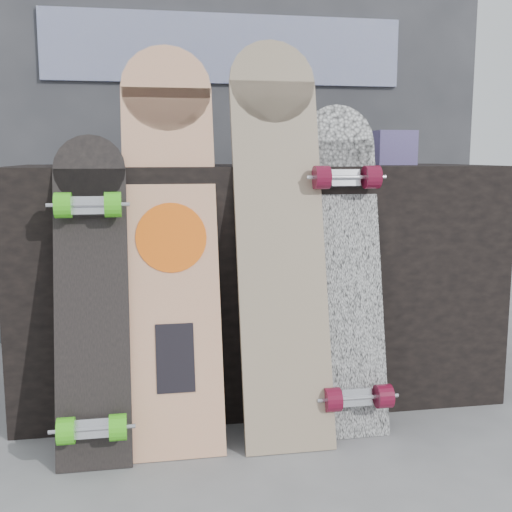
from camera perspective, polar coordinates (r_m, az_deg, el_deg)
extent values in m
plane|color=slate|center=(1.92, 2.74, -16.79)|extent=(60.00, 60.00, 0.00)
cube|color=black|center=(2.26, -0.02, -2.11)|extent=(1.60, 0.60, 0.80)
cube|color=#303135|center=(3.07, -2.91, 13.92)|extent=(2.40, 0.20, 2.20)
cube|color=navy|center=(2.99, -2.66, 17.92)|extent=(1.60, 0.02, 0.30)
cube|color=#4B3975|center=(2.32, -8.69, 9.25)|extent=(0.18, 0.12, 0.10)
cube|color=#4B3975|center=(2.37, 11.95, 9.39)|extent=(0.14, 0.14, 0.12)
cube|color=#D1B78C|center=(2.28, 3.48, 8.83)|extent=(0.22, 0.10, 0.06)
cube|color=beige|center=(1.86, -7.47, -1.02)|extent=(0.27, 0.31, 1.03)
cylinder|color=beige|center=(1.99, -8.00, 14.53)|extent=(0.27, 0.09, 0.26)
cylinder|color=#FD6310|center=(1.86, -7.54, 1.64)|extent=(0.20, 0.06, 0.20)
cube|color=black|center=(1.84, -7.19, -8.99)|extent=(0.11, 0.06, 0.19)
cube|color=beige|center=(1.88, 2.27, -0.47)|extent=(0.26, 0.31, 1.06)
cylinder|color=beige|center=(2.01, 1.43, 15.21)|extent=(0.26, 0.09, 0.26)
cube|color=white|center=(1.97, 7.98, -2.73)|extent=(0.23, 0.22, 0.88)
cylinder|color=white|center=(2.02, 7.33, 10.12)|extent=(0.23, 0.07, 0.22)
cube|color=silver|center=(1.95, 8.86, -12.28)|extent=(0.09, 0.04, 0.06)
cylinder|color=maroon|center=(1.91, 6.80, -12.57)|extent=(0.04, 0.07, 0.07)
cylinder|color=maroon|center=(1.95, 11.26, -12.12)|extent=(0.05, 0.07, 0.07)
cube|color=silver|center=(1.96, 7.88, 6.84)|extent=(0.09, 0.04, 0.06)
cylinder|color=maroon|center=(1.92, 5.84, 6.97)|extent=(0.04, 0.07, 0.07)
cylinder|color=maroon|center=(1.97, 10.24, 6.92)|extent=(0.05, 0.07, 0.07)
cube|color=black|center=(1.83, -14.36, -5.15)|extent=(0.20, 0.25, 0.80)
cylinder|color=black|center=(1.89, -14.59, 7.46)|extent=(0.20, 0.07, 0.20)
cube|color=silver|center=(1.80, -14.30, -14.60)|extent=(0.09, 0.04, 0.06)
cylinder|color=#45C91C|center=(1.79, -16.53, -14.69)|extent=(0.04, 0.07, 0.07)
cylinder|color=#45C91C|center=(1.78, -12.16, -14.65)|extent=(0.05, 0.07, 0.07)
cube|color=silver|center=(1.83, -14.63, 4.29)|extent=(0.09, 0.04, 0.06)
cylinder|color=#45C91C|center=(1.81, -16.77, 4.34)|extent=(0.04, 0.07, 0.07)
cylinder|color=#45C91C|center=(1.80, -12.59, 4.48)|extent=(0.05, 0.07, 0.07)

